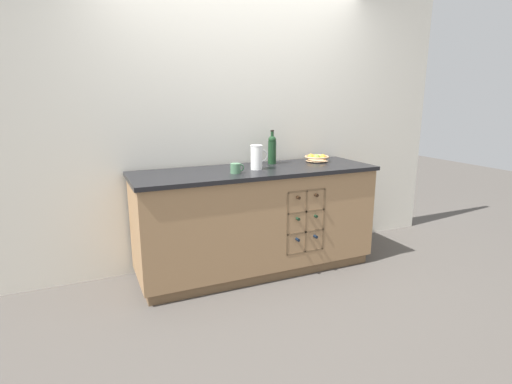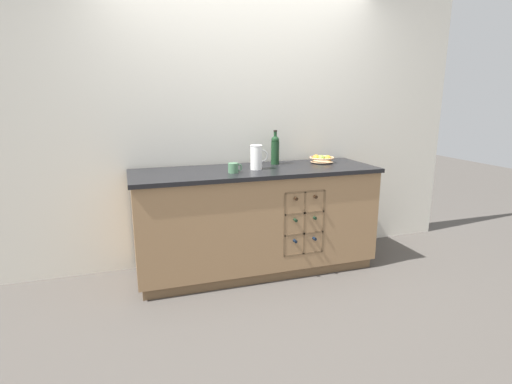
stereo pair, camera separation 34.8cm
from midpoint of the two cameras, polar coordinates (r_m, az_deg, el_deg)
The scene contains 7 objects.
ground_plane at distance 3.72m, azimuth 2.73°, elevation -10.97°, with size 14.00×14.00×0.00m, color #4C4742.
back_wall at distance 3.76m, azimuth 0.81°, elevation 9.45°, with size 4.49×0.06×2.55m, color silver.
kitchen_island at distance 3.55m, azimuth 2.88°, elevation -4.02°, with size 2.13×0.70×0.93m.
fruit_bowl at distance 3.85m, azimuth 11.98°, elevation 4.64°, with size 0.23×0.23×0.07m.
white_pitcher at distance 3.40m, azimuth 3.02°, elevation 5.02°, with size 0.16×0.11×0.21m.
ceramic_mug at distance 3.25m, azimuth -0.16°, elevation 3.43°, with size 0.12×0.08×0.08m.
standing_wine_bottle at distance 3.69m, azimuth 5.47°, elevation 6.11°, with size 0.08×0.08×0.31m.
Camera 2 is at (-1.06, -3.22, 1.53)m, focal length 28.00 mm.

